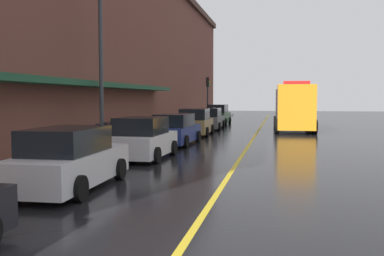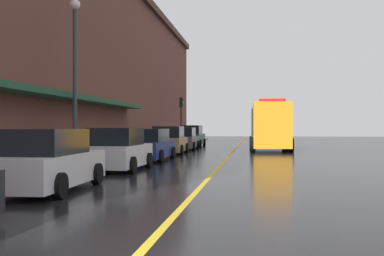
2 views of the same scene
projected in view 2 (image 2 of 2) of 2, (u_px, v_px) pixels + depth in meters
The scene contains 17 objects.
ground_plane at pixel (231, 154), 30.07m from camera, with size 112.00×112.00×0.00m, color black.
sidewalk_left at pixel (136, 152), 30.90m from camera, with size 2.40×70.00×0.15m, color #ADA8A0.
lane_center_stripe at pixel (231, 154), 30.07m from camera, with size 0.16×70.00×0.01m, color gold.
brick_building_left at pixel (29, 58), 30.80m from camera, with size 12.50×64.00×12.43m.
parked_car_1 at pixel (48, 162), 12.87m from camera, with size 2.11×4.77×1.68m.
parked_car_2 at pixel (117, 150), 18.87m from camera, with size 2.16×4.13×1.69m.
parked_car_3 at pixel (149, 146), 24.33m from camera, with size 2.14×4.76×1.63m.
parked_car_4 at pixel (169, 141), 30.29m from camera, with size 2.20×4.40×1.76m.
parked_car_5 at pixel (184, 139), 35.99m from camera, with size 2.11×4.70×1.67m.
parked_car_6 at pixel (192, 137), 42.09m from camera, with size 2.07×4.48×1.86m.
utility_truck at pixel (270, 127), 34.39m from camera, with size 3.01×7.63×3.61m.
parking_meter_0 at pixel (72, 145), 18.00m from camera, with size 0.14×0.18×1.33m.
parking_meter_1 at pixel (80, 144), 18.77m from camera, with size 0.14×0.18×1.33m.
parking_meter_2 at pixel (85, 143), 19.36m from camera, with size 0.14×0.18×1.33m.
parking_meter_3 at pixel (12, 150), 13.56m from camera, with size 0.14×0.18×1.33m.
street_lamp_left at pixel (75, 63), 19.85m from camera, with size 0.44×0.44×6.94m.
traffic_light_near at pixel (181, 111), 43.93m from camera, with size 0.38×0.36×4.30m.
Camera 2 is at (1.58, -5.12, 1.74)m, focal length 44.33 mm.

